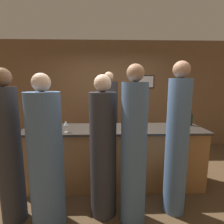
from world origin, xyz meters
The scene contains 14 objects.
ground_plane centered at (0.00, 0.00, 0.00)m, with size 14.00×14.00×0.00m, color #4C3823.
back_wall centered at (0.00, 1.92, 1.40)m, with size 8.00×0.08×2.80m.
bar_counter centered at (0.00, 0.00, 0.49)m, with size 2.93×0.72×0.98m.
bartender centered at (-0.07, 0.85, 0.90)m, with size 0.37×0.37×1.94m.
guest_0 centered at (-0.16, -0.68, 0.85)m, with size 0.33×0.33×1.81m.
guest_1 centered at (0.78, -0.66, 0.94)m, with size 0.28×0.28×1.98m.
guest_2 centered at (0.20, -0.81, 0.91)m, with size 0.31×0.31×1.92m.
guest_3 centered at (-0.82, -0.85, 0.84)m, with size 0.39×0.39×1.82m.
guest_4 centered at (-1.28, -0.77, 0.90)m, with size 0.29×0.29×1.88m.
wine_bottle_0 centered at (1.34, 0.14, 1.09)m, with size 0.07×0.07×0.26m.
wine_bottle_1 centered at (-0.97, -0.28, 1.10)m, with size 0.07×0.07×0.29m.
wine_glass_0 centered at (-1.32, -0.14, 1.10)m, with size 0.07×0.07×0.16m.
wine_glass_1 centered at (-0.73, -0.22, 1.12)m, with size 0.06×0.06×0.18m.
wine_glass_2 centered at (-1.15, -0.11, 1.13)m, with size 0.06×0.06×0.19m.
Camera 1 is at (-0.12, -2.78, 1.71)m, focal length 28.00 mm.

